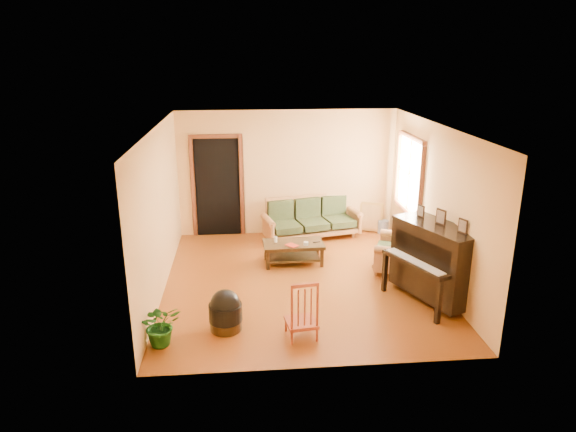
{
  "coord_description": "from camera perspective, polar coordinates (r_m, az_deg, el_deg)",
  "views": [
    {
      "loc": [
        -0.92,
        -7.88,
        3.71
      ],
      "look_at": [
        -0.19,
        0.2,
        1.1
      ],
      "focal_mm": 32.0,
      "sensor_mm": 36.0,
      "label": 1
    }
  ],
  "objects": [
    {
      "name": "doorway",
      "position": [
        10.72,
        -7.83,
        3.15
      ],
      "size": [
        1.08,
        0.16,
        2.05
      ],
      "primitive_type": "cube",
      "color": "black",
      "rests_on": "floor"
    },
    {
      "name": "footstool",
      "position": [
        7.3,
        -6.95,
        -10.86
      ],
      "size": [
        0.57,
        0.57,
        0.44
      ],
      "primitive_type": "cylinder",
      "rotation": [
        0.0,
        0.0,
        -0.28
      ],
      "color": "black",
      "rests_on": "floor"
    },
    {
      "name": "coffee_table",
      "position": [
        9.4,
        0.59,
        -4.11
      ],
      "size": [
        1.11,
        0.63,
        0.4
      ],
      "primitive_type": "cube",
      "rotation": [
        0.0,
        0.0,
        0.03
      ],
      "color": "black",
      "rests_on": "floor"
    },
    {
      "name": "floor",
      "position": [
        8.76,
        1.37,
        -7.24
      ],
      "size": [
        5.0,
        5.0,
        0.0
      ],
      "primitive_type": "plane",
      "color": "#68300D",
      "rests_on": "ground"
    },
    {
      "name": "remote",
      "position": [
        9.36,
        3.17,
        -2.89
      ],
      "size": [
        0.14,
        0.06,
        0.01
      ],
      "primitive_type": "cube",
      "rotation": [
        0.0,
        0.0,
        0.22
      ],
      "color": "black",
      "rests_on": "coffee_table"
    },
    {
      "name": "sofa",
      "position": [
        10.58,
        2.68,
        -0.3
      ],
      "size": [
        2.1,
        1.25,
        0.84
      ],
      "primitive_type": "cube",
      "rotation": [
        0.0,
        0.0,
        0.23
      ],
      "color": "#A1683B",
      "rests_on": "floor"
    },
    {
      "name": "armchair",
      "position": [
        9.19,
        11.99,
        -3.37
      ],
      "size": [
        1.13,
        1.15,
        0.9
      ],
      "primitive_type": "cube",
      "rotation": [
        0.0,
        0.0,
        -0.38
      ],
      "color": "#A1683B",
      "rests_on": "floor"
    },
    {
      "name": "piano",
      "position": [
        8.2,
        15.95,
        -5.04
      ],
      "size": [
        1.31,
        1.61,
        1.23
      ],
      "primitive_type": "cube",
      "rotation": [
        0.0,
        0.0,
        0.41
      ],
      "color": "black",
      "rests_on": "floor"
    },
    {
      "name": "glass_jar",
      "position": [
        9.21,
        2.01,
        -3.07
      ],
      "size": [
        0.09,
        0.09,
        0.06
      ],
      "primitive_type": "cylinder",
      "rotation": [
        0.0,
        0.0,
        0.08
      ],
      "color": "white",
      "rests_on": "coffee_table"
    },
    {
      "name": "leaning_frame",
      "position": [
        11.14,
        9.22,
        -0.06
      ],
      "size": [
        0.5,
        0.3,
        0.66
      ],
      "primitive_type": "cube",
      "rotation": [
        0.0,
        0.0,
        -0.4
      ],
      "color": "#AF853A",
      "rests_on": "floor"
    },
    {
      "name": "potted_plant",
      "position": [
        7.07,
        -13.94,
        -11.63
      ],
      "size": [
        0.64,
        0.59,
        0.58
      ],
      "primitive_type": "imported",
      "rotation": [
        0.0,
        0.0,
        0.3
      ],
      "color": "#175117",
      "rests_on": "floor"
    },
    {
      "name": "window",
      "position": [
        9.95,
        13.37,
        4.51
      ],
      "size": [
        0.12,
        1.36,
        1.46
      ],
      "primitive_type": "cube",
      "color": "white",
      "rests_on": "right_wall"
    },
    {
      "name": "book",
      "position": [
        9.11,
        0.08,
        -3.42
      ],
      "size": [
        0.26,
        0.27,
        0.02
      ],
      "primitive_type": "imported",
      "rotation": [
        0.0,
        0.0,
        0.69
      ],
      "color": "#A62616",
      "rests_on": "coffee_table"
    },
    {
      "name": "red_chair",
      "position": [
        6.99,
        1.49,
        -10.16
      ],
      "size": [
        0.46,
        0.49,
        0.86
      ],
      "primitive_type": "cube",
      "rotation": [
        0.0,
        0.0,
        0.14
      ],
      "color": "maroon",
      "rests_on": "floor"
    },
    {
      "name": "ceramic_crock",
      "position": [
        11.14,
        10.5,
        -1.17
      ],
      "size": [
        0.29,
        0.29,
        0.28
      ],
      "primitive_type": "cylinder",
      "rotation": [
        0.0,
        0.0,
        0.37
      ],
      "color": "#33519A",
      "rests_on": "floor"
    },
    {
      "name": "candle",
      "position": [
        9.34,
        -1.4,
        -2.61
      ],
      "size": [
        0.06,
        0.06,
        0.11
      ],
      "primitive_type": "cylinder",
      "rotation": [
        0.0,
        0.0,
        -0.04
      ],
      "color": "silver",
      "rests_on": "coffee_table"
    }
  ]
}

